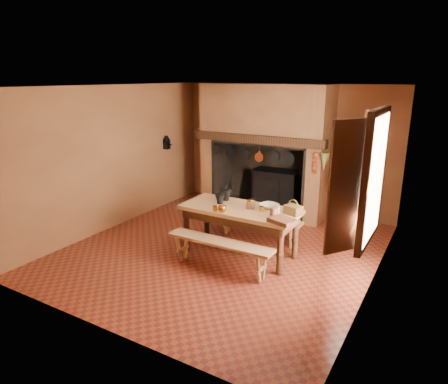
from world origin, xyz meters
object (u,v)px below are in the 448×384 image
Objects in this scene: bench_front at (220,248)px; wicker_basket at (293,209)px; work_table at (240,215)px; coffee_grinder at (251,204)px; iron_range at (277,190)px; mixing_bowl at (269,206)px.

bench_front is 1.31m from wicker_basket.
work_table is 1.11× the size of bench_front.
coffee_grinder is (0.17, 0.05, 0.21)m from work_table.
work_table is at bearing -81.16° from iron_range.
mixing_bowl is (0.43, 0.21, 0.17)m from work_table.
iron_range is at bearing 135.94° from wicker_basket.
coffee_grinder is at bearing -77.15° from iron_range.
iron_range is 5.32× the size of wicker_basket.
coffee_grinder is at bearing 15.96° from work_table.
coffee_grinder is (0.56, -2.46, 0.44)m from iron_range.
mixing_bowl is 0.46m from wicker_basket.
mixing_bowl is at bearing 25.83° from work_table.
coffee_grinder reaches higher than work_table.
iron_range reaches higher than bench_front.
wicker_basket is (0.88, 0.79, 0.56)m from bench_front.
wicker_basket is at bearing 41.92° from bench_front.
iron_range is 8.29× the size of coffee_grinder.
work_table is 0.75m from bench_front.
iron_range is 2.47m from mixing_bowl.
work_table is at bearing 175.40° from coffee_grinder.
iron_range is 2.56m from coffee_grinder.
iron_range is 2.73m from wicker_basket.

